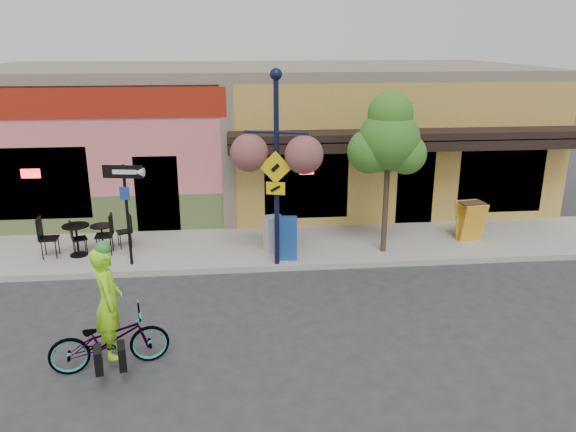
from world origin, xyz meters
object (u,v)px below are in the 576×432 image
object	(u,v)px
lamp_post	(277,171)
street_tree	(387,173)
building	(257,132)
bicycle	(109,340)
one_way_sign	(128,216)
newspaper_box_blue	(288,238)
cyclist_rider	(110,316)
newspaper_box_grey	(274,234)

from	to	relation	value
lamp_post	street_tree	bearing A→B (deg)	27.92
street_tree	lamp_post	bearing A→B (deg)	-168.17
building	lamp_post	world-z (taller)	lamp_post
lamp_post	street_tree	xyz separation A→B (m)	(2.79, 0.58, -0.27)
bicycle	street_tree	world-z (taller)	street_tree
building	one_way_sign	xyz separation A→B (m)	(-3.38, -6.55, -0.87)
street_tree	bicycle	bearing A→B (deg)	-142.68
building	newspaper_box_blue	xyz separation A→B (m)	(0.42, -6.51, -1.58)
lamp_post	newspaper_box_blue	bearing A→B (deg)	66.15
building	lamp_post	distance (m)	6.85
cyclist_rider	newspaper_box_grey	xyz separation A→B (m)	(3.10, 4.78, -0.35)
bicycle	newspaper_box_grey	xyz separation A→B (m)	(3.15, 4.78, 0.10)
newspaper_box_blue	bicycle	bearing A→B (deg)	-121.80
cyclist_rider	street_tree	size ratio (longest dim) A/B	0.47
lamp_post	newspaper_box_grey	world-z (taller)	lamp_post
one_way_sign	newspaper_box_blue	bearing A→B (deg)	10.27
newspaper_box_grey	street_tree	distance (m)	3.23
newspaper_box_grey	building	bearing A→B (deg)	75.29
one_way_sign	building	bearing A→B (deg)	72.34
cyclist_rider	newspaper_box_blue	distance (m)	5.50
one_way_sign	street_tree	world-z (taller)	street_tree
lamp_post	newspaper_box_grey	size ratio (longest dim) A/B	4.92
bicycle	cyclist_rider	world-z (taller)	cyclist_rider
newspaper_box_grey	newspaper_box_blue	bearing A→B (deg)	-73.19
newspaper_box_grey	street_tree	size ratio (longest dim) A/B	0.23
bicycle	newspaper_box_grey	distance (m)	5.73
bicycle	newspaper_box_grey	world-z (taller)	newspaper_box_grey
newspaper_box_grey	street_tree	world-z (taller)	street_tree
building	cyclist_rider	size ratio (longest dim) A/B	9.42
building	bicycle	xyz separation A→B (m)	(-3.04, -10.81, -1.73)
building	newspaper_box_blue	distance (m)	6.71
one_way_sign	street_tree	size ratio (longest dim) A/B	0.60
building	cyclist_rider	distance (m)	11.29
one_way_sign	bicycle	bearing A→B (deg)	-75.74
lamp_post	street_tree	world-z (taller)	lamp_post
bicycle	lamp_post	xyz separation A→B (m)	(3.17, 3.96, 1.94)
one_way_sign	newspaper_box_grey	bearing A→B (deg)	18.13
building	bicycle	size ratio (longest dim) A/B	9.19
cyclist_rider	one_way_sign	xyz separation A→B (m)	(-0.39, 4.26, 0.42)
lamp_post	newspaper_box_grey	xyz separation A→B (m)	(-0.02, 0.82, -1.84)
newspaper_box_blue	one_way_sign	bearing A→B (deg)	-172.40
bicycle	newspaper_box_grey	size ratio (longest dim) A/B	2.11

